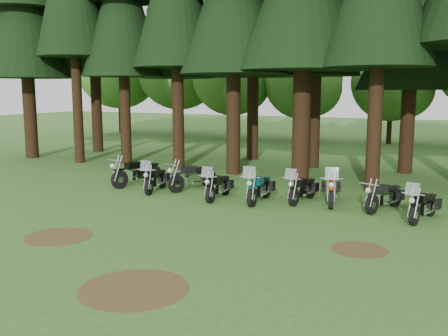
{
  "coord_description": "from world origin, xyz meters",
  "views": [
    {
      "loc": [
        6.81,
        -11.62,
        3.91
      ],
      "look_at": [
        -1.5,
        5.0,
        1.0
      ],
      "focal_mm": 40.0,
      "sensor_mm": 36.0,
      "label": 1
    }
  ],
  "objects": [
    {
      "name": "decid_4",
      "position": [
        1.58,
        26.32,
        4.37
      ],
      "size": [
        5.93,
        5.76,
        7.41
      ],
      "color": "black",
      "rests_on": "ground"
    },
    {
      "name": "motorcycle_2",
      "position": [
        -2.94,
        5.16,
        0.49
      ],
      "size": [
        0.98,
        2.24,
        0.96
      ],
      "rotation": [
        0.0,
        0.0,
        -0.37
      ],
      "color": "black",
      "rests_on": "ground"
    },
    {
      "name": "motorcycle_5",
      "position": [
        1.59,
        4.99,
        0.45
      ],
      "size": [
        0.51,
        2.13,
        1.33
      ],
      "rotation": [
        0.0,
        0.0,
        -0.11
      ],
      "color": "black",
      "rests_on": "ground"
    },
    {
      "name": "motorcycle_0",
      "position": [
        -5.44,
        4.89,
        0.51
      ],
      "size": [
        0.87,
        2.41,
        1.01
      ],
      "rotation": [
        0.0,
        0.0,
        -0.3
      ],
      "color": "black",
      "rests_on": "ground"
    },
    {
      "name": "dirt_patch_2",
      "position": [
        1.0,
        -4.0,
        0.01
      ],
      "size": [
        2.2,
        2.2,
        0.01
      ],
      "primitive_type": "cylinder",
      "color": "#4C3D1E",
      "rests_on": "ground"
    },
    {
      "name": "ground",
      "position": [
        0.0,
        0.0,
        0.0
      ],
      "size": [
        120.0,
        120.0,
        0.0
      ],
      "primitive_type": "plane",
      "color": "#316423",
      "rests_on": "ground"
    },
    {
      "name": "motorcycle_6",
      "position": [
        2.57,
        5.15,
        0.48
      ],
      "size": [
        0.86,
        2.29,
        1.45
      ],
      "rotation": [
        0.0,
        0.0,
        0.26
      ],
      "color": "black",
      "rests_on": "ground"
    },
    {
      "name": "decid_2",
      "position": [
        -10.43,
        24.78,
        4.95
      ],
      "size": [
        6.72,
        6.53,
        8.4
      ],
      "color": "black",
      "rests_on": "ground"
    },
    {
      "name": "dirt_patch_1",
      "position": [
        4.5,
        0.5,
        0.01
      ],
      "size": [
        1.4,
        1.4,
        0.01
      ],
      "primitive_type": "cylinder",
      "color": "#4C3D1E",
      "rests_on": "ground"
    },
    {
      "name": "motorcycle_1",
      "position": [
        -4.11,
        4.26,
        0.45
      ],
      "size": [
        0.76,
        2.13,
        1.34
      ],
      "rotation": [
        0.0,
        0.0,
        0.24
      ],
      "color": "black",
      "rests_on": "ground"
    },
    {
      "name": "motorcycle_8",
      "position": [
        5.63,
        4.17,
        0.44
      ],
      "size": [
        0.77,
        2.08,
        1.31
      ],
      "rotation": [
        0.0,
        0.0,
        -0.25
      ],
      "color": "black",
      "rests_on": "ground"
    },
    {
      "name": "dirt_patch_0",
      "position": [
        -3.0,
        -2.0,
        0.01
      ],
      "size": [
        1.8,
        1.8,
        0.01
      ],
      "primitive_type": "cylinder",
      "color": "#4C3D1E",
      "rests_on": "ground"
    },
    {
      "name": "motorcycle_4",
      "position": [
        0.25,
        4.29,
        0.48
      ],
      "size": [
        0.47,
        2.28,
        1.43
      ],
      "rotation": [
        0.0,
        0.0,
        0.06
      ],
      "color": "black",
      "rests_on": "ground"
    },
    {
      "name": "decid_0",
      "position": [
        -22.1,
        25.26,
        5.9
      ],
      "size": [
        8.0,
        7.78,
        10.0
      ],
      "color": "black",
      "rests_on": "ground"
    },
    {
      "name": "motorcycle_3",
      "position": [
        -1.29,
        4.11,
        0.45
      ],
      "size": [
        0.47,
        2.12,
        1.33
      ],
      "rotation": [
        0.0,
        0.0,
        0.08
      ],
      "color": "black",
      "rests_on": "ground"
    },
    {
      "name": "decid_3",
      "position": [
        -4.71,
        25.13,
        4.51
      ],
      "size": [
        6.12,
        5.95,
        7.65
      ],
      "color": "black",
      "rests_on": "ground"
    },
    {
      "name": "motorcycle_7",
      "position": [
        4.38,
        4.98,
        0.44
      ],
      "size": [
        0.87,
        2.03,
        0.86
      ],
      "rotation": [
        0.0,
        0.0,
        -0.36
      ],
      "color": "black",
      "rests_on": "ground"
    },
    {
      "name": "decid_1",
      "position": [
        -15.99,
        25.76,
        5.83
      ],
      "size": [
        7.91,
        7.69,
        9.88
      ],
      "color": "black",
      "rests_on": "ground"
    }
  ]
}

